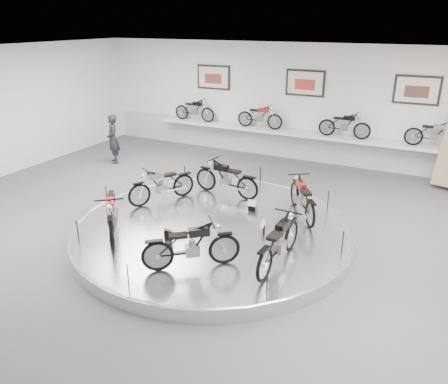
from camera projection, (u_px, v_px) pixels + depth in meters
The scene contains 21 objects.
floor at pixel (207, 242), 9.92m from camera, with size 16.00×16.00×0.00m, color #4C4C4F.
ceiling at pixel (204, 58), 8.44m from camera, with size 16.00×16.00×0.00m, color white.
wall_back at pixel (304, 104), 14.99m from camera, with size 16.00×16.00×0.00m, color silver.
dado_band at pixel (301, 145), 15.51m from camera, with size 15.68×0.04×1.10m, color #BCBCBA.
display_platform at pixel (213, 230), 10.11m from camera, with size 6.40×6.40×0.30m, color silver.
platform_rim at pixel (213, 226), 10.06m from camera, with size 6.40×6.40×0.10m, color #B2B2BA.
shelf at pixel (300, 134), 15.11m from camera, with size 11.00×0.55×0.10m, color silver.
poster_left at pixel (213, 77), 16.16m from camera, with size 1.35×0.06×0.88m, color beige.
poster_center at pixel (305, 83), 14.70m from camera, with size 1.35×0.06×0.88m, color beige.
poster_right at pixel (417, 90), 13.24m from camera, with size 1.35×0.06×0.88m, color beige.
shelf_bike_a at pixel (194, 111), 16.71m from camera, with size 1.22×0.42×0.73m, color black, non-canonical shape.
shelf_bike_b at pixel (260, 118), 15.58m from camera, with size 1.22×0.42×0.73m, color maroon, non-canonical shape.
shelf_bike_c at pixel (344, 127), 14.33m from camera, with size 1.22×0.42×0.73m, color black, non-canonical shape.
shelf_bike_d at pixel (434, 136), 13.20m from camera, with size 1.22×0.42×0.73m, color #9F9EA3, non-canonical shape.
bike_a at pixel (302, 198), 10.34m from camera, with size 1.59×0.56×0.94m, color maroon, non-canonical shape.
bike_b at pixel (226, 178), 11.57m from camera, with size 1.63×0.58×0.96m, color black, non-canonical shape.
bike_c at pixel (162, 184), 11.17m from camera, with size 1.58×0.56×0.93m, color #9F9EA3, non-canonical shape.
bike_d at pixel (111, 213), 9.42m from camera, with size 1.72×0.61×1.01m, color red, non-canonical shape.
bike_e at pixel (191, 245), 8.16m from camera, with size 1.60×0.56×0.94m, color black, non-canonical shape.
bike_f at pixel (279, 242), 8.25m from camera, with size 1.65×0.58×0.97m, color black, non-canonical shape.
visitor at pixel (113, 139), 15.07m from camera, with size 0.62×0.40×1.69m, color black.
Camera 1 is at (4.30, -7.68, 4.71)m, focal length 35.00 mm.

